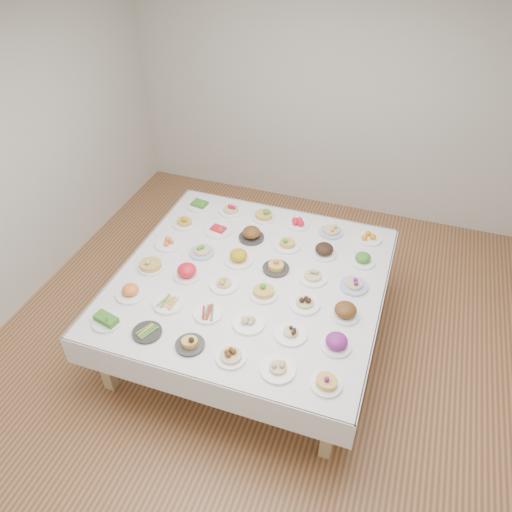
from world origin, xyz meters
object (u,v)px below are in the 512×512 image
(display_table, at_px, (250,283))
(dish_0, at_px, (106,319))
(dish_35, at_px, (369,236))
(dish_18, at_px, (169,242))

(display_table, height_order, dish_0, dish_0)
(dish_0, height_order, dish_35, dish_0)
(display_table, height_order, dish_18, dish_18)
(display_table, bearing_deg, dish_18, 168.24)
(dish_18, bearing_deg, dish_0, -90.18)
(display_table, relative_size, dish_35, 9.72)
(dish_0, distance_m, dish_18, 1.07)
(dish_18, bearing_deg, display_table, -11.76)
(dish_18, height_order, dish_35, dish_35)
(display_table, bearing_deg, dish_0, -135.16)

